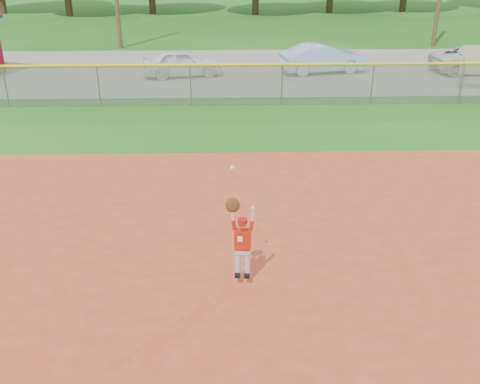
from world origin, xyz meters
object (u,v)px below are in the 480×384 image
car_white_a (182,62)px  car_white_b (477,60)px  ballplayer (241,238)px  car_blue (323,58)px

car_white_a → car_white_b: 13.48m
ballplayer → car_white_b: bearing=55.6°
car_white_a → car_blue: size_ratio=0.91×
car_white_a → car_white_b: car_white_a is taller
ballplayer → car_blue: bearing=75.7°
car_white_b → car_white_a: bearing=86.6°
car_blue → car_white_b: (7.08, -0.14, -0.07)m
car_blue → car_white_b: bearing=-103.9°
car_white_b → ballplayer: (-11.33, -16.52, 0.34)m
car_blue → ballplayer: size_ratio=1.89×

